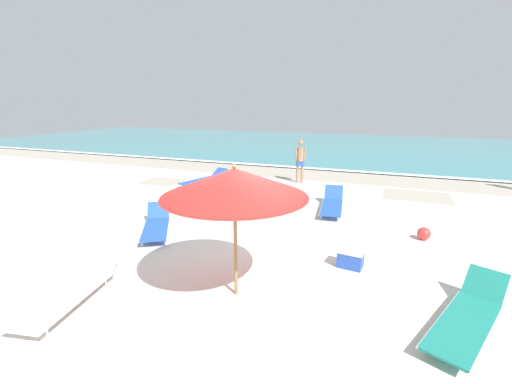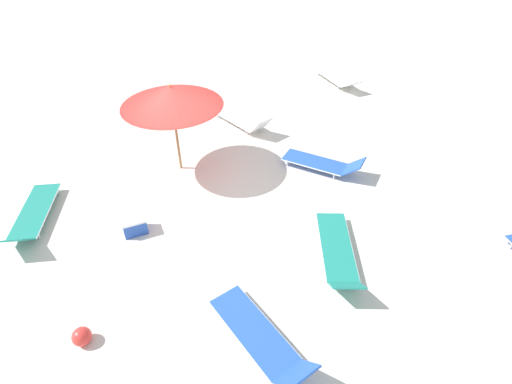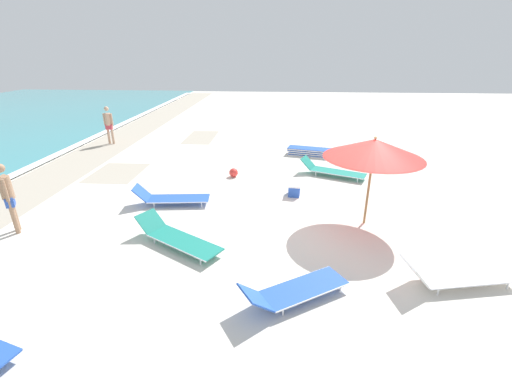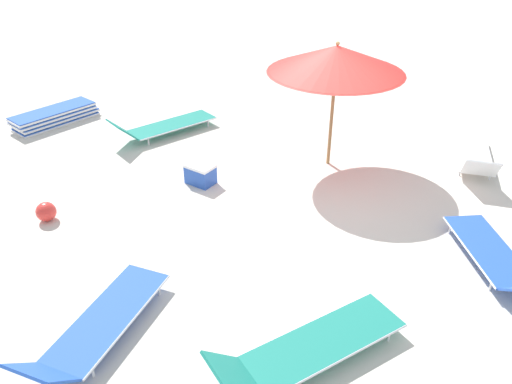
{
  "view_description": "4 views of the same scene",
  "coord_description": "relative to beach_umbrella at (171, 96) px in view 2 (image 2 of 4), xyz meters",
  "views": [
    {
      "loc": [
        2.48,
        -5.88,
        3.25
      ],
      "look_at": [
        -0.47,
        1.81,
        1.07
      ],
      "focal_mm": 24.0,
      "sensor_mm": 36.0,
      "label": 1
    },
    {
      "loc": [
        2.94,
        7.34,
        5.92
      ],
      "look_at": [
        -0.33,
        1.81,
        0.89
      ],
      "focal_mm": 28.0,
      "sensor_mm": 36.0,
      "label": 2
    },
    {
      "loc": [
        -7.87,
        1.25,
        4.2
      ],
      "look_at": [
        -0.33,
        1.76,
        1.04
      ],
      "focal_mm": 24.0,
      "sensor_mm": 36.0,
      "label": 3
    },
    {
      "loc": [
        -2.39,
        7.12,
        4.42
      ],
      "look_at": [
        0.31,
        1.86,
        0.88
      ],
      "focal_mm": 35.0,
      "sensor_mm": 36.0,
      "label": 4
    }
  ],
  "objects": [
    {
      "name": "sun_lounger_near_water_right",
      "position": [
        3.57,
        0.36,
        -1.79
      ],
      "size": [
        1.47,
        2.34,
        0.56
      ],
      "rotation": [
        0.0,
        0.0,
        -0.41
      ],
      "color": "#1E8475",
      "rests_on": "ground_plane"
    },
    {
      "name": "ground_plane",
      "position": [
        -0.25,
        1.05,
        -2.08
      ],
      "size": [
        60.0,
        60.0,
        0.16
      ],
      "color": "silver"
    },
    {
      "name": "beach_ball",
      "position": [
        3.26,
        3.86,
        -1.84
      ],
      "size": [
        0.31,
        0.31,
        0.31
      ],
      "color": "red",
      "rests_on": "ground_plane"
    },
    {
      "name": "sun_lounger_beside_umbrella",
      "position": [
        0.82,
        5.37,
        -1.78
      ],
      "size": [
        0.81,
        2.18,
        0.58
      ],
      "rotation": [
        0.0,
        0.0,
        0.1
      ],
      "color": "blue",
      "rests_on": "ground_plane"
    },
    {
      "name": "beach_umbrella",
      "position": [
        0.0,
        0.0,
        0.0
      ],
      "size": [
        2.4,
        2.4,
        2.3
      ],
      "color": "#9E7547",
      "rests_on": "ground_plane"
    },
    {
      "name": "sun_lounger_under_umbrella",
      "position": [
        -2.47,
        -1.14,
        -1.78
      ],
      "size": [
        1.01,
        2.25,
        0.6
      ],
      "rotation": [
        0.0,
        0.0,
        0.19
      ],
      "color": "white",
      "rests_on": "ground_plane"
    },
    {
      "name": "sun_lounger_near_water_left",
      "position": [
        -1.43,
        4.55,
        -1.79
      ],
      "size": [
        1.72,
        2.29,
        0.54
      ],
      "rotation": [
        0.0,
        0.0,
        -0.55
      ],
      "color": "#1E8475",
      "rests_on": "ground_plane"
    },
    {
      "name": "cooler_box",
      "position": [
        1.75,
        1.76,
        -1.81
      ],
      "size": [
        0.54,
        0.41,
        0.37
      ],
      "rotation": [
        0.0,
        0.0,
        3.02
      ],
      "color": "blue",
      "rests_on": "ground_plane"
    },
    {
      "name": "sun_lounger_mid_beach_pair_a",
      "position": [
        -7.02,
        -2.2,
        -1.79
      ],
      "size": [
        0.86,
        2.34,
        0.47
      ],
      "rotation": [
        0.0,
        0.0,
        -0.11
      ],
      "color": "white",
      "rests_on": "ground_plane"
    },
    {
      "name": "sun_lounger_mid_beach_pair_b",
      "position": [
        -3.11,
        1.94,
        -1.78
      ],
      "size": [
        1.6,
        2.06,
        0.54
      ],
      "rotation": [
        0.0,
        0.0,
        0.56
      ],
      "color": "blue",
      "rests_on": "ground_plane"
    }
  ]
}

